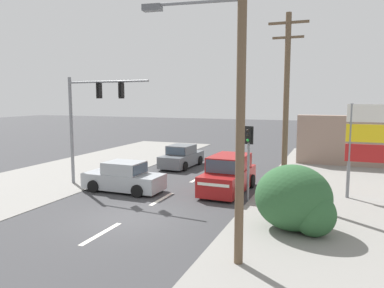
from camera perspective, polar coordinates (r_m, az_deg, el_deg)
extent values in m
plane|color=#3A3A3D|center=(15.83, -9.44, -10.95)|extent=(140.00, 140.00, 0.00)
cube|color=silver|center=(14.25, -13.66, -13.12)|extent=(0.20, 2.40, 0.01)
cube|color=silver|center=(18.36, -4.61, -8.33)|extent=(0.20, 2.40, 0.01)
cube|color=silver|center=(22.83, 0.91, -5.24)|extent=(0.20, 2.40, 0.01)
cube|color=gray|center=(15.72, 25.21, -11.63)|extent=(10.00, 44.00, 0.02)
cube|color=gray|center=(23.96, -22.19, -5.16)|extent=(8.00, 40.00, 0.02)
cylinder|color=brown|center=(10.63, 7.49, 8.89)|extent=(0.26, 0.26, 10.45)
cylinder|color=slate|center=(11.18, 0.60, 20.77)|extent=(2.59, 0.40, 0.09)
cube|color=#595B60|center=(11.53, -6.08, 19.94)|extent=(0.59, 0.34, 0.18)
cylinder|color=brown|center=(17.93, 14.12, 5.17)|extent=(0.26, 0.26, 8.68)
cube|color=brown|center=(18.24, 14.50, 17.48)|extent=(1.80, 0.12, 0.11)
cube|color=brown|center=(18.13, 14.44, 15.46)|extent=(1.40, 0.12, 0.10)
cylinder|color=slate|center=(22.16, -17.89, 1.88)|extent=(0.18, 0.18, 6.00)
cylinder|color=slate|center=(20.35, -12.88, 9.23)|extent=(5.19, 0.59, 0.11)
cube|color=black|center=(20.67, -13.97, 7.91)|extent=(0.22, 0.28, 0.68)
cube|color=black|center=(20.67, -13.97, 7.91)|extent=(0.08, 0.44, 0.84)
sphere|color=black|center=(20.76, -14.24, 8.51)|extent=(0.13, 0.13, 0.13)
sphere|color=black|center=(20.75, -14.22, 7.90)|extent=(0.13, 0.13, 0.13)
sphere|color=green|center=(20.75, -14.21, 7.30)|extent=(0.13, 0.13, 0.13)
cube|color=black|center=(19.76, -10.73, 8.05)|extent=(0.22, 0.28, 0.68)
cube|color=black|center=(19.76, -10.73, 8.05)|extent=(0.08, 0.44, 0.84)
sphere|color=black|center=(19.84, -11.02, 8.67)|extent=(0.13, 0.13, 0.13)
sphere|color=black|center=(19.83, -11.01, 8.04)|extent=(0.13, 0.13, 0.13)
sphere|color=green|center=(19.83, -10.99, 7.40)|extent=(0.13, 0.13, 0.13)
cylinder|color=slate|center=(17.85, 8.56, -4.23)|extent=(0.12, 0.12, 2.80)
cube|color=black|center=(17.59, 8.66, 1.34)|extent=(0.30, 0.25, 0.68)
cube|color=black|center=(17.59, 8.66, 1.34)|extent=(0.44, 0.13, 0.84)
sphere|color=black|center=(17.46, 8.51, 2.03)|extent=(0.13, 0.13, 0.13)
sphere|color=black|center=(17.48, 8.50, 1.31)|extent=(0.13, 0.13, 0.13)
sphere|color=green|center=(17.50, 8.49, 0.59)|extent=(0.13, 0.13, 0.13)
cylinder|color=slate|center=(19.53, 22.86, -1.05)|extent=(0.16, 0.16, 4.60)
cube|color=silver|center=(19.42, 25.63, 4.25)|extent=(2.10, 0.14, 0.84)
cube|color=yellow|center=(19.48, 25.48, 1.46)|extent=(2.10, 0.14, 0.84)
cube|color=red|center=(19.58, 25.34, -1.31)|extent=(2.10, 0.14, 0.84)
ellipsoid|color=#2D5B33|center=(14.40, 15.15, -7.88)|extent=(2.80, 2.52, 2.44)
ellipsoid|color=#2D5B33|center=(14.05, 18.07, -10.17)|extent=(1.54, 1.40, 1.59)
cube|color=maroon|center=(19.59, 5.50, -5.45)|extent=(1.98, 4.55, 1.00)
cube|color=maroon|center=(19.61, 5.71, -2.82)|extent=(1.80, 2.75, 0.76)
cube|color=#384756|center=(18.33, 4.43, -3.50)|extent=(1.58, 0.11, 0.65)
cube|color=#384756|center=(20.90, 6.84, -2.22)|extent=(1.55, 0.11, 0.61)
cube|color=white|center=(17.45, 3.24, -6.24)|extent=(1.56, 0.09, 0.14)
cylinder|color=black|center=(18.10, 6.94, -7.42)|extent=(0.24, 0.73, 0.72)
cylinder|color=black|center=(18.67, 1.47, -6.91)|extent=(0.24, 0.73, 0.72)
cylinder|color=black|center=(20.72, 9.11, -5.59)|extent=(0.24, 0.73, 0.72)
cylinder|color=black|center=(21.23, 4.26, -5.22)|extent=(0.24, 0.73, 0.72)
cube|color=slate|center=(26.48, -1.58, -2.34)|extent=(1.87, 4.27, 0.80)
cube|color=slate|center=(26.33, -1.63, -0.83)|extent=(1.64, 1.96, 0.62)
cube|color=#384756|center=(27.20, -0.76, -0.58)|extent=(1.44, 0.12, 0.53)
cube|color=#384756|center=(25.46, -2.57, -1.11)|extent=(1.41, 0.12, 0.50)
cube|color=white|center=(28.36, 0.25, -1.34)|extent=(1.45, 0.10, 0.14)
cylinder|color=black|center=(28.03, -2.01, -2.27)|extent=(0.22, 0.65, 0.64)
cylinder|color=black|center=(27.35, 1.20, -2.51)|extent=(0.22, 0.65, 0.64)
cylinder|color=black|center=(25.75, -4.53, -3.13)|extent=(0.22, 0.65, 0.64)
cylinder|color=black|center=(25.00, -1.09, -3.42)|extent=(0.22, 0.65, 0.64)
cube|color=#A3A8AD|center=(20.00, -10.35, -5.56)|extent=(4.22, 1.76, 0.80)
cube|color=#A3A8AD|center=(19.83, -10.28, -3.57)|extent=(1.92, 1.59, 0.62)
cube|color=#384756|center=(20.36, -12.59, -3.35)|extent=(0.08, 1.44, 0.53)
cube|color=#384756|center=(19.33, -7.84, -3.79)|extent=(0.08, 1.40, 0.50)
cube|color=white|center=(21.15, -15.23, -4.50)|extent=(0.06, 1.45, 0.14)
cylinder|color=black|center=(20.09, -14.80, -6.26)|extent=(0.64, 0.20, 0.64)
cylinder|color=black|center=(21.44, -12.07, -5.35)|extent=(0.64, 0.20, 0.64)
cylinder|color=black|center=(18.68, -8.35, -7.11)|extent=(0.64, 0.20, 0.64)
cylinder|color=black|center=(20.12, -5.88, -6.04)|extent=(0.64, 0.20, 0.64)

